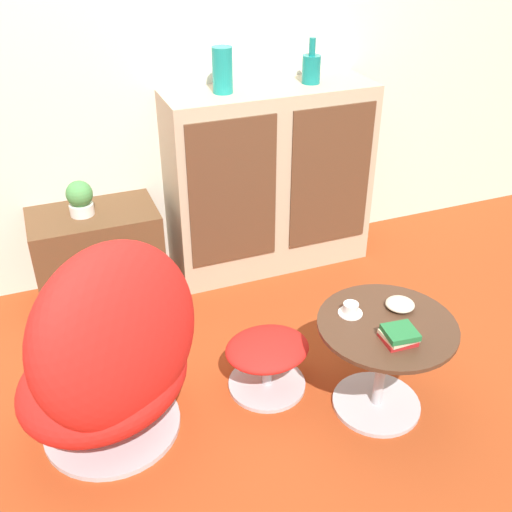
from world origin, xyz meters
name	(u,v)px	position (x,y,z in m)	size (l,w,h in m)	color
ground_plane	(271,417)	(0.00, 0.00, 0.00)	(12.00, 12.00, 0.00)	#9E3D19
wall_back	(167,40)	(0.00, 1.42, 1.30)	(6.40, 0.06, 2.60)	silver
sideboard	(270,181)	(0.48, 1.20, 0.53)	(1.16, 0.39, 1.07)	tan
tv_console	(98,255)	(-0.52, 1.20, 0.26)	(0.66, 0.40, 0.52)	brown
egg_chair	(111,359)	(-0.62, 0.14, 0.41)	(0.94, 0.92, 0.94)	#B7B7BC
ottoman	(267,356)	(0.06, 0.19, 0.18)	(0.38, 0.35, 0.26)	#B7B7BC
coffee_table	(383,354)	(0.46, -0.11, 0.29)	(0.57, 0.57, 0.46)	#B7B7BC
vase_leftmost	(222,70)	(0.22, 1.20, 1.18)	(0.10, 0.10, 0.23)	teal
vase_inner_left	(311,68)	(0.72, 1.20, 1.15)	(0.10, 0.10, 0.24)	#147A75
potted_plant	(80,198)	(-0.57, 1.20, 0.61)	(0.14, 0.14, 0.19)	silver
teacup	(351,310)	(0.35, 0.01, 0.48)	(0.10, 0.10, 0.05)	white
book_stack	(399,335)	(0.44, -0.22, 0.48)	(0.13, 0.13, 0.06)	red
bowl	(400,304)	(0.56, -0.03, 0.47)	(0.12, 0.12, 0.04)	beige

